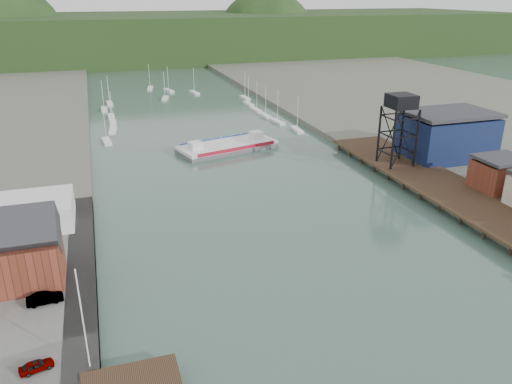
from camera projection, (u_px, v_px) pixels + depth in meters
ground at (407, 374)px, 54.78m from camera, size 600.00×600.00×0.00m
west_quay at (30, 329)px, 60.74m from camera, size 16.00×80.00×1.60m
east_pier at (437, 183)px, 104.36m from camera, size 14.00×70.00×2.45m
harbor_building at (14, 255)px, 67.02m from camera, size 12.20×8.20×8.90m
white_shed at (18, 214)px, 84.95m from camera, size 18.00×12.00×4.50m
flagpole at (83, 320)px, 51.37m from camera, size 0.16×0.16×12.00m
lift_tower at (401, 106)px, 110.14m from camera, size 6.50×6.50×16.00m
blue_shed at (447, 135)px, 119.38m from camera, size 20.50×14.50×11.30m
marina_sailboats at (183, 109)px, 176.93m from camera, size 57.71×92.65×0.90m
distant_hills at (130, 41)px, 315.85m from camera, size 500.00×120.00×80.00m
chain_ferry at (227, 146)px, 131.83m from camera, size 27.48×16.56×3.70m
car_west_a at (36, 366)px, 52.80m from camera, size 3.78×2.31×1.20m
car_west_b at (45, 298)px, 64.18m from camera, size 4.63×2.02×1.48m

